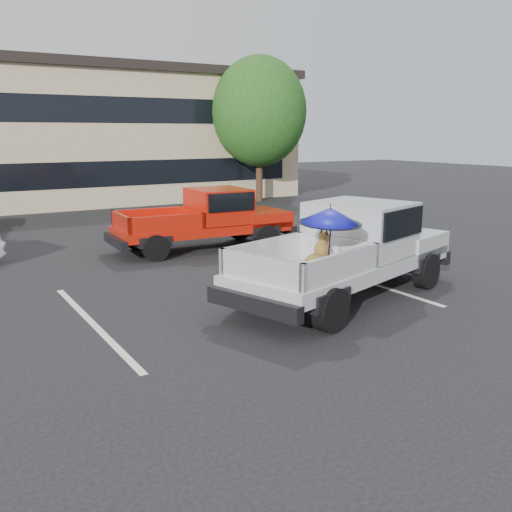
# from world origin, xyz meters

# --- Properties ---
(ground) EXTENTS (90.00, 90.00, 0.00)m
(ground) POSITION_xyz_m (0.00, 0.00, 0.00)
(ground) COLOR black
(ground) RESTS_ON ground
(stripe_left) EXTENTS (0.12, 5.00, 0.01)m
(stripe_left) POSITION_xyz_m (-3.00, 2.00, 0.00)
(stripe_left) COLOR silver
(stripe_left) RESTS_ON ground
(stripe_right) EXTENTS (0.12, 5.00, 0.01)m
(stripe_right) POSITION_xyz_m (3.00, 2.00, 0.00)
(stripe_right) COLOR silver
(stripe_right) RESTS_ON ground
(motel_building) EXTENTS (20.40, 8.40, 6.30)m
(motel_building) POSITION_xyz_m (2.00, 20.99, 3.21)
(motel_building) COLOR tan
(motel_building) RESTS_ON ground
(tree_right) EXTENTS (4.46, 4.46, 6.78)m
(tree_right) POSITION_xyz_m (9.00, 16.00, 4.21)
(tree_right) COLOR #332114
(tree_right) RESTS_ON ground
(tree_back) EXTENTS (4.68, 4.68, 7.11)m
(tree_back) POSITION_xyz_m (6.00, 24.00, 4.41)
(tree_back) COLOR #332114
(tree_back) RESTS_ON ground
(silver_pickup) EXTENTS (6.02, 3.57, 2.06)m
(silver_pickup) POSITION_xyz_m (2.07, 1.07, 1.05)
(silver_pickup) COLOR black
(silver_pickup) RESTS_ON ground
(red_pickup) EXTENTS (5.24, 2.11, 1.70)m
(red_pickup) POSITION_xyz_m (1.84, 6.83, 0.93)
(red_pickup) COLOR black
(red_pickup) RESTS_ON ground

